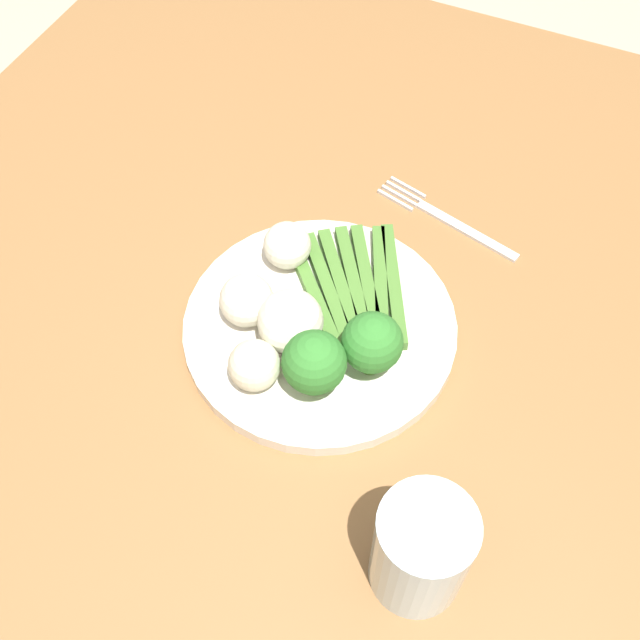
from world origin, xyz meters
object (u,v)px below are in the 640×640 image
(plate, at_px, (320,328))
(broccoli_front_left, at_px, (372,343))
(cauliflower_edge, at_px, (247,300))
(asparagus_bundle, at_px, (354,288))
(water_glass, at_px, (421,550))
(dining_table, at_px, (273,442))
(cauliflower_front, at_px, (293,322))
(fork, at_px, (446,219))
(cauliflower_near_fork, at_px, (255,364))
(broccoli_near_center, at_px, (314,363))
(cauliflower_back_right, at_px, (287,245))

(plate, xyz_separation_m, broccoli_front_left, (-0.02, -0.06, 0.05))
(cauliflower_edge, bearing_deg, asparagus_bundle, -50.20)
(water_glass, bearing_deg, dining_table, 61.06)
(water_glass, bearing_deg, cauliflower_edge, 55.28)
(water_glass, bearing_deg, broccoli_front_left, 33.51)
(water_glass, bearing_deg, asparagus_bundle, 33.20)
(cauliflower_front, height_order, fork, cauliflower_front)
(cauliflower_front, bearing_deg, cauliflower_edge, 81.56)
(cauliflower_front, distance_m, water_glass, 0.23)
(dining_table, bearing_deg, fork, -16.86)
(broccoli_front_left, relative_size, fork, 0.40)
(broccoli_front_left, distance_m, cauliflower_front, 0.07)
(cauliflower_near_fork, bearing_deg, fork, -19.14)
(dining_table, distance_m, broccoli_front_left, 0.18)
(cauliflower_edge, relative_size, cauliflower_front, 0.84)
(dining_table, xyz_separation_m, broccoli_front_left, (0.05, -0.08, 0.16))
(broccoli_near_center, bearing_deg, plate, 20.13)
(asparagus_bundle, bearing_deg, cauliflower_back_right, 49.62)
(broccoli_front_left, relative_size, broccoli_near_center, 0.97)
(cauliflower_near_fork, bearing_deg, cauliflower_back_right, 13.74)
(dining_table, distance_m, cauliflower_front, 0.16)
(dining_table, xyz_separation_m, water_glass, (-0.10, -0.18, 0.16))
(cauliflower_back_right, relative_size, fork, 0.28)
(plate, relative_size, water_glass, 2.43)
(dining_table, height_order, cauliflower_back_right, cauliflower_back_right)
(cauliflower_near_fork, distance_m, fork, 0.28)
(plate, relative_size, cauliflower_back_right, 5.50)
(dining_table, height_order, cauliflower_near_fork, cauliflower_near_fork)
(dining_table, xyz_separation_m, broccoli_near_center, (0.01, -0.04, 0.16))
(cauliflower_edge, xyz_separation_m, cauliflower_back_right, (0.07, -0.00, -0.00))
(broccoli_near_center, relative_size, cauliflower_back_right, 1.48)
(cauliflower_edge, height_order, fork, cauliflower_edge)
(cauliflower_near_fork, relative_size, cauliflower_back_right, 0.99)
(asparagus_bundle, xyz_separation_m, cauliflower_edge, (-0.07, 0.08, 0.02))
(plate, relative_size, fork, 1.55)
(asparagus_bundle, relative_size, broccoli_near_center, 2.40)
(cauliflower_near_fork, height_order, fork, cauliflower_near_fork)
(cauliflower_back_right, bearing_deg, fork, -43.71)
(broccoli_front_left, xyz_separation_m, broccoli_near_center, (-0.04, 0.04, 0.00))
(dining_table, bearing_deg, cauliflower_front, -2.72)
(dining_table, bearing_deg, cauliflower_near_fork, 80.83)
(broccoli_near_center, height_order, cauliflower_back_right, broccoli_near_center)
(broccoli_near_center, bearing_deg, cauliflower_front, 45.99)
(dining_table, bearing_deg, asparagus_bundle, -14.29)
(water_glass, bearing_deg, broccoli_near_center, 50.71)
(broccoli_near_center, xyz_separation_m, cauliflower_edge, (0.04, 0.09, -0.01))
(plate, xyz_separation_m, cauliflower_near_fork, (-0.08, 0.03, 0.03))
(asparagus_bundle, height_order, cauliflower_edge, cauliflower_edge)
(cauliflower_near_fork, xyz_separation_m, water_glass, (-0.10, -0.19, 0.01))
(cauliflower_near_fork, bearing_deg, broccoli_near_center, -76.04)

